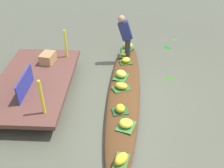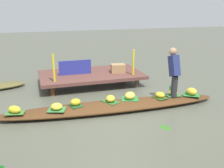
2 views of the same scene
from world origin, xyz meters
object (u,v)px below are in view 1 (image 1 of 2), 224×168
at_px(water_bottle, 121,52).
at_px(banana_bunch_2, 128,45).
at_px(banana_bunch_1, 124,53).
at_px(vendor_boat, 124,92).
at_px(banana_bunch_6, 121,159).
at_px(banana_bunch_5, 120,108).
at_px(banana_bunch_7, 126,60).
at_px(banana_bunch_4, 126,123).
at_px(vendor_person, 125,34).
at_px(produce_crate, 48,58).
at_px(banana_bunch_3, 121,74).
at_px(banana_bunch_0, 121,86).
at_px(market_banner, 25,84).

bearing_deg(water_bottle, banana_bunch_2, -22.38).
bearing_deg(water_bottle, banana_bunch_1, -71.00).
bearing_deg(vendor_boat, banana_bunch_2, 0.07).
xyz_separation_m(banana_bunch_1, banana_bunch_6, (-3.90, 0.01, 0.01)).
distance_m(banana_bunch_2, banana_bunch_5, 3.04).
bearing_deg(banana_bunch_7, banana_bunch_6, 178.77).
xyz_separation_m(banana_bunch_4, vendor_person, (2.97, 0.05, 0.62)).
bearing_deg(banana_bunch_4, banana_bunch_6, 174.75).
height_order(banana_bunch_1, banana_bunch_7, same).
bearing_deg(vendor_person, banana_bunch_4, -179.10).
relative_size(banana_bunch_5, produce_crate, 0.55).
xyz_separation_m(banana_bunch_4, water_bottle, (2.97, 0.16, 0.04)).
bearing_deg(banana_bunch_5, vendor_boat, -5.56).
relative_size(banana_bunch_1, banana_bunch_2, 0.88).
xyz_separation_m(banana_bunch_3, banana_bunch_4, (-1.82, -0.14, -0.02)).
bearing_deg(vendor_person, banana_bunch_5, 178.20).
xyz_separation_m(banana_bunch_7, vendor_person, (0.37, 0.04, 0.63)).
distance_m(banana_bunch_1, vendor_person, 0.63).
bearing_deg(banana_bunch_7, produce_crate, 101.20).
relative_size(banana_bunch_1, banana_bunch_3, 0.87).
relative_size(banana_bunch_0, banana_bunch_7, 1.22).
distance_m(vendor_person, produce_crate, 2.24).
height_order(banana_bunch_4, market_banner, market_banner).
bearing_deg(water_bottle, banana_bunch_3, -178.80).
bearing_deg(banana_bunch_6, banana_bunch_1, -0.20).
distance_m(banana_bunch_3, market_banner, 2.38).
distance_m(vendor_boat, banana_bunch_2, 2.18).
height_order(banana_bunch_2, banana_bunch_3, banana_bunch_2).
xyz_separation_m(vendor_boat, banana_bunch_2, (2.17, -0.09, 0.19)).
distance_m(banana_bunch_2, banana_bunch_3, 1.67).
relative_size(banana_bunch_0, banana_bunch_1, 1.17).
relative_size(banana_bunch_7, water_bottle, 1.03).
distance_m(banana_bunch_1, banana_bunch_2, 0.49).
distance_m(banana_bunch_6, produce_crate, 3.69).
bearing_deg(banana_bunch_2, vendor_boat, 177.57).
height_order(vendor_boat, vendor_person, vendor_person).
xyz_separation_m(banana_bunch_0, banana_bunch_7, (1.29, -0.11, -0.00)).
xyz_separation_m(banana_bunch_3, market_banner, (-1.00, 2.13, 0.31)).
xyz_separation_m(vendor_person, produce_crate, (-0.79, 2.07, -0.39)).
distance_m(vendor_boat, banana_bunch_0, 0.19).
bearing_deg(banana_bunch_1, banana_bunch_7, -171.40).
bearing_deg(vendor_person, banana_bunch_3, 175.53).
xyz_separation_m(banana_bunch_0, banana_bunch_4, (-1.31, -0.12, -0.00)).
xyz_separation_m(banana_bunch_2, banana_bunch_4, (-3.48, 0.05, -0.02)).
bearing_deg(banana_bunch_0, vendor_person, -2.43).
relative_size(banana_bunch_4, banana_bunch_6, 0.95).
bearing_deg(banana_bunch_5, banana_bunch_3, 0.43).
bearing_deg(banana_bunch_3, banana_bunch_5, -179.57).
height_order(banana_bunch_4, water_bottle, water_bottle).
bearing_deg(market_banner, vendor_person, -45.82).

